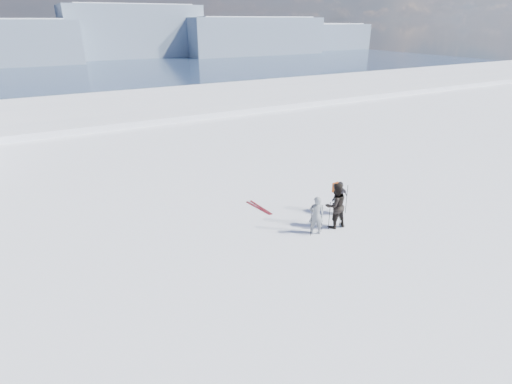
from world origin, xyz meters
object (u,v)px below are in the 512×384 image
skier_dark (335,205)px  skier_pack (340,198)px  skier_grey (316,215)px  skis_loose (259,208)px

skier_dark → skier_pack: skier_dark is taller
skier_grey → skier_pack: (1.94, 0.91, -0.04)m
skis_loose → skier_pack: bearing=-38.5°
skier_grey → skis_loose: bearing=-47.7°
skier_grey → skier_pack: skier_grey is taller
skier_grey → skis_loose: size_ratio=0.94×
skier_grey → skier_pack: bearing=-127.3°
skier_dark → skis_loose: size_ratio=1.13×
skier_dark → skis_loose: bearing=-54.0°
skier_grey → skis_loose: skier_grey is taller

